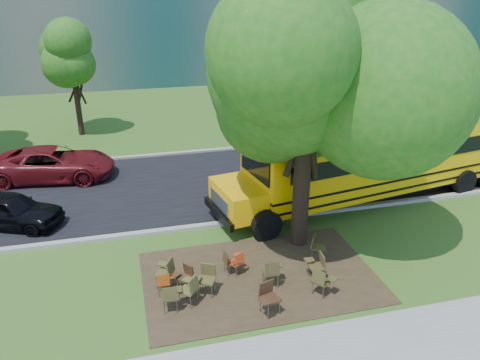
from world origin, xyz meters
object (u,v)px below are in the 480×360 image
object	(u,v)px
school_bus	(385,153)
chair_0	(171,295)
black_car	(9,210)
main_tree	(307,80)
chair_10	(229,261)
chair_7	(322,280)
chair_2	(190,287)
chair_4	(272,271)
chair_5	(268,295)
bg_car_red	(53,164)
chair_6	(318,264)
chair_9	(185,275)
chair_3	(206,276)
chair_11	(238,261)
chair_8	(167,270)
chair_1	(164,281)
chair_12	(316,245)

from	to	relation	value
school_bus	chair_0	size ratio (longest dim) A/B	15.59
chair_0	black_car	bearing A→B (deg)	131.69
main_tree	black_car	distance (m)	11.63
chair_10	chair_7	bearing A→B (deg)	45.68
chair_2	chair_4	distance (m)	2.45
chair_0	chair_10	world-z (taller)	chair_0
chair_5	chair_10	distance (m)	2.14
black_car	bg_car_red	xyz separation A→B (m)	(1.09, 4.33, 0.09)
chair_6	chair_9	bearing A→B (deg)	85.21
chair_4	chair_3	bearing A→B (deg)	177.84
chair_6	chair_11	xyz separation A→B (m)	(-2.26, 0.86, -0.06)
chair_8	chair_9	distance (m)	0.56
chair_10	chair_1	bearing A→B (deg)	-82.34
chair_2	chair_9	xyz separation A→B (m)	(-0.03, 0.74, -0.08)
chair_3	chair_9	xyz separation A→B (m)	(-0.55, 0.35, -0.09)
school_bus	chair_9	xyz separation A→B (m)	(-8.91, -4.51, -1.39)
chair_1	chair_3	bearing A→B (deg)	-8.05
chair_12	chair_9	bearing A→B (deg)	-50.22
chair_10	chair_12	bearing A→B (deg)	85.40
chair_1	chair_9	world-z (taller)	chair_9
chair_2	chair_6	bearing A→B (deg)	-45.83
chair_4	chair_7	bearing A→B (deg)	-29.00
chair_12	black_car	bearing A→B (deg)	-83.70
chair_2	chair_10	size ratio (longest dim) A/B	1.19
chair_9	chair_11	bearing A→B (deg)	-117.78
chair_7	chair_11	bearing A→B (deg)	-161.86
chair_8	chair_4	bearing A→B (deg)	-75.32
chair_6	chair_11	world-z (taller)	chair_6
chair_3	bg_car_red	distance (m)	11.35
school_bus	chair_9	distance (m)	10.09
chair_1	chair_11	xyz separation A→B (m)	(2.28, 0.49, 0.01)
school_bus	chair_11	size ratio (longest dim) A/B	17.34
chair_0	chair_10	size ratio (longest dim) A/B	1.12
chair_1	bg_car_red	size ratio (longest dim) A/B	0.14
school_bus	black_car	world-z (taller)	school_bus
chair_0	chair_4	xyz separation A→B (m)	(3.00, 0.40, 0.02)
chair_5	chair_11	xyz separation A→B (m)	(-0.34, 2.00, -0.11)
chair_11	bg_car_red	bearing A→B (deg)	94.59
school_bus	chair_8	size ratio (longest dim) A/B	14.10
chair_4	chair_7	size ratio (longest dim) A/B	1.01
chair_5	chair_10	bearing A→B (deg)	-90.93
school_bus	chair_12	bearing A→B (deg)	-148.81
chair_9	chair_11	world-z (taller)	chair_9
chair_5	chair_9	bearing A→B (deg)	-56.21
chair_2	chair_5	bearing A→B (deg)	-73.94
chair_1	chair_7	bearing A→B (deg)	-12.56
chair_10	chair_8	bearing A→B (deg)	-91.64
school_bus	chair_6	bearing A→B (deg)	-144.45
chair_1	bg_car_red	bearing A→B (deg)	114.26
chair_2	black_car	bearing A→B (deg)	83.23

